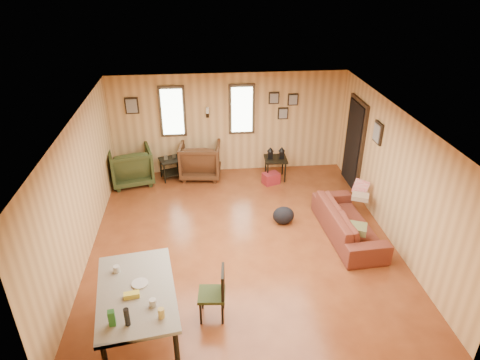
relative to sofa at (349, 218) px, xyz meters
The scene contains 11 objects.
room 2.03m from the sofa, 169.45° to the left, with size 5.54×6.04×2.44m.
sofa is the anchor object (origin of this frame).
recliner_brown 3.88m from the sofa, 134.28° to the left, with size 0.92×0.86×0.95m, color #432714.
recliner_green 5.04m from the sofa, 148.88° to the left, with size 0.92×0.87×0.95m, color #2C3618.
end_table 4.35m from the sofa, 141.65° to the left, with size 0.60×0.57×0.62m.
side_table 2.64m from the sofa, 111.36° to the left, with size 0.53×0.53×0.82m.
cooler 2.49m from the sofa, 116.34° to the left, with size 0.43×0.37×0.26m.
backpack 1.27m from the sofa, 154.92° to the left, with size 0.45×0.35×0.36m.
sofa_pillows 0.26m from the sofa, 32.31° to the left, with size 0.97×1.64×0.34m.
dining_table 4.21m from the sofa, 149.79° to the right, with size 1.22×1.78×1.09m.
dining_chair 3.14m from the sofa, 144.89° to the right, with size 0.42×0.42×0.85m.
Camera 1 is at (-0.70, -6.55, 4.72)m, focal length 32.00 mm.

